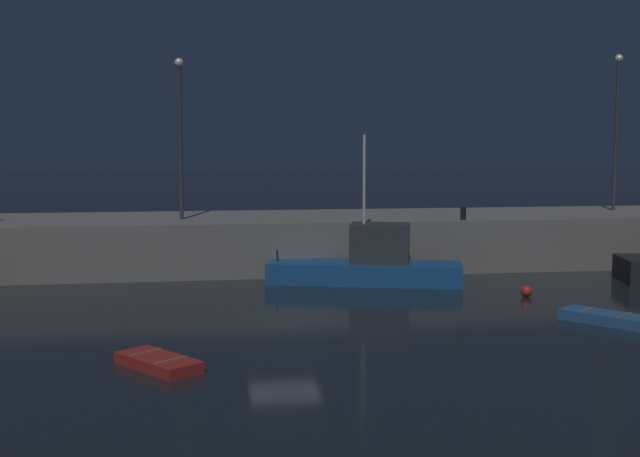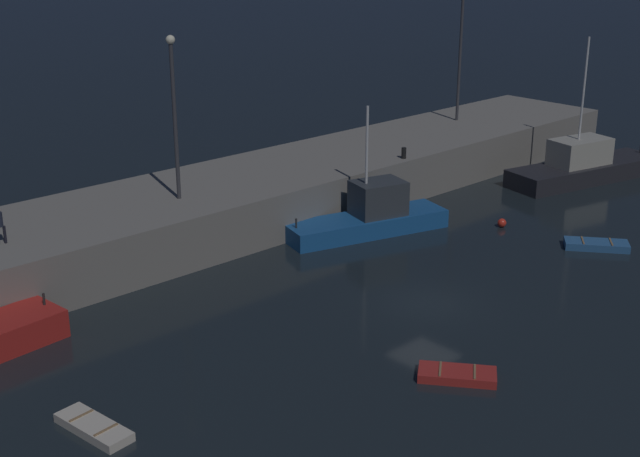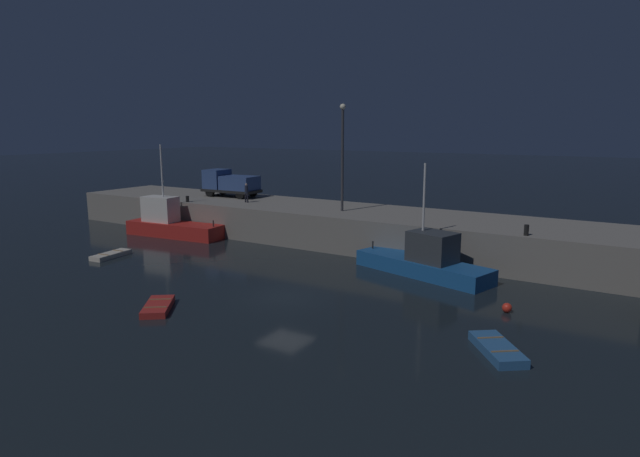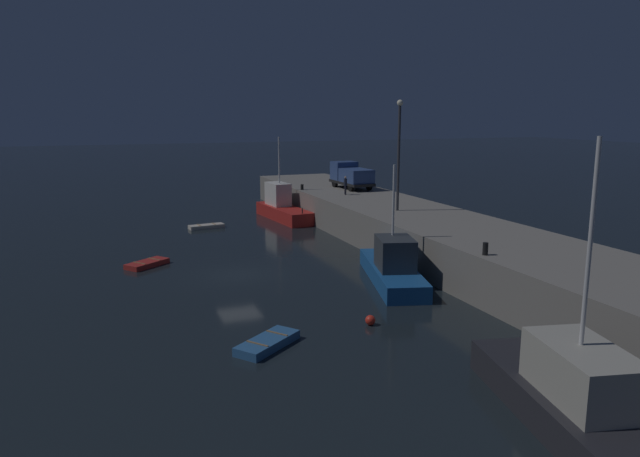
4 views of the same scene
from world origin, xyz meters
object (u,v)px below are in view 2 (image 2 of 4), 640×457
Objects in this scene: fishing_boat_blue at (370,216)px; bollard_central at (404,153)px; dinghy_red_small at (596,245)px; lamp_post_east at (461,46)px; mooring_buoy_near at (502,223)px; rowboat_white_mid at (457,375)px; dinghy_orange_near at (94,427)px; fishing_boat_white at (583,166)px; lamp_post_west at (174,105)px; dockworker at (0,223)px.

fishing_boat_blue reaches higher than bollard_central.
dinghy_red_small is 0.37× the size of lamp_post_east.
fishing_boat_blue is at bearing 143.88° from mooring_buoy_near.
mooring_buoy_near is at bearing 30.43° from rowboat_white_mid.
rowboat_white_mid is at bearing -124.68° from fishing_boat_blue.
dinghy_orange_near is at bearing -158.95° from lamp_post_east.
dinghy_orange_near is 27.51m from bollard_central.
dinghy_red_small reaches higher than rowboat_white_mid.
fishing_boat_blue is at bearing 171.83° from fishing_boat_white.
lamp_post_east reaches higher than lamp_post_west.
fishing_boat_blue is at bearing -29.62° from lamp_post_west.
fishing_boat_white is 28.12m from rowboat_white_mid.
fishing_boat_blue is 14.28× the size of bollard_central.
mooring_buoy_near is at bearing 98.84° from dinghy_red_small.
bollard_central is at bearing -10.19° from lamp_post_west.
lamp_post_east is at bearing 4.34° from lamp_post_west.
dinghy_orange_near is 39.33m from lamp_post_east.
mooring_buoy_near is 0.30× the size of dockworker.
lamp_post_west is 0.91× the size of lamp_post_east.
dinghy_orange_near is 4.76× the size of bollard_central.
lamp_post_west reaches higher than fishing_boat_white.
fishing_boat_white is at bearing 7.12° from dinghy_orange_near.
lamp_post_east is (24.67, 19.77, 7.55)m from rowboat_white_mid.
dockworker is (2.54, 11.84, 3.41)m from dinghy_orange_near.
fishing_boat_white is at bearing -11.63° from dockworker.
lamp_post_east is (24.28, 1.84, 0.40)m from lamp_post_west.
dinghy_orange_near is at bearing -102.10° from dockworker.
bollard_central is (-11.74, 4.85, 2.02)m from fishing_boat_white.
fishing_boat_blue reaches higher than rowboat_white_mid.
lamp_post_west is at bearing 136.75° from dinghy_red_small.
bollard_central is at bearing -157.27° from lamp_post_east.
rowboat_white_mid is at bearing -91.25° from lamp_post_west.
lamp_post_east reaches higher than rowboat_white_mid.
lamp_post_west is 14.78m from bollard_central.
lamp_post_west is 24.35m from lamp_post_east.
fishing_boat_white is 11.49m from lamp_post_east.
dinghy_red_small reaches higher than dinghy_orange_near.
fishing_boat_white is at bearing -8.17° from fishing_boat_blue.
dinghy_red_small is 28.53m from dockworker.
mooring_buoy_near is at bearing -36.12° from fishing_boat_blue.
mooring_buoy_near reaches higher than dinghy_orange_near.
fishing_boat_white is 11.33m from mooring_buoy_near.
rowboat_white_mid is at bearing -157.89° from fishing_boat_white.
lamp_post_east is 12.21m from bollard_central.
dockworker is at bearing -176.55° from lamp_post_east.
mooring_buoy_near is 0.06× the size of lamp_post_west.
dinghy_red_small is at bearing -145.77° from fishing_boat_white.
mooring_buoy_near is (5.87, -4.28, -0.69)m from fishing_boat_blue.
bollard_central reaches higher than dinghy_red_small.
bollard_central is at bearing 94.96° from mooring_buoy_near.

